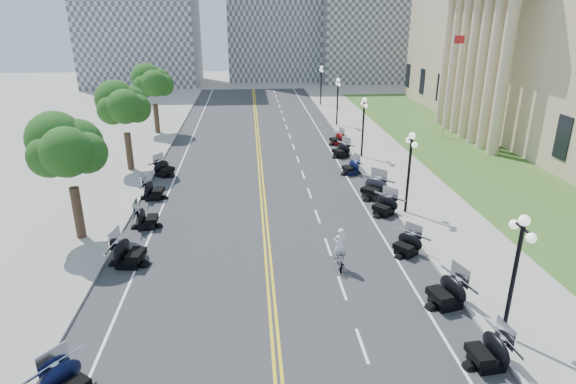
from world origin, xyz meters
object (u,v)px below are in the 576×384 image
object	(u,v)px
flagpole	(448,86)
cyclist_rider	(341,233)
motorcycle_n_3	(488,350)
bicycle	(340,259)

from	to	relation	value
flagpole	cyclist_rider	bearing A→B (deg)	-121.06
motorcycle_n_3	bicycle	world-z (taller)	motorcycle_n_3
motorcycle_n_3	cyclist_rider	world-z (taller)	cyclist_rider
flagpole	motorcycle_n_3	distance (m)	33.45
cyclist_rider	motorcycle_n_3	bearing A→B (deg)	118.73
bicycle	motorcycle_n_3	bearing A→B (deg)	-58.56
motorcycle_n_3	cyclist_rider	bearing A→B (deg)	-156.75
motorcycle_n_3	cyclist_rider	distance (m)	8.20
flagpole	motorcycle_n_3	bearing A→B (deg)	-108.86
motorcycle_n_3	flagpole	bearing A→B (deg)	155.66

